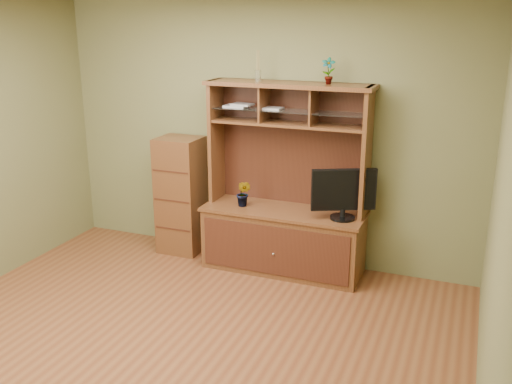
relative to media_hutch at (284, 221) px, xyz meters
The scene contains 8 objects.
room 1.95m from the media_hutch, 100.98° to the right, with size 4.54×4.04×2.74m.
media_hutch is the anchor object (origin of this frame).
monitor 0.73m from the media_hutch, ahead, with size 0.58×0.32×0.49m.
orchid_plant 0.50m from the media_hutch, 168.53° to the right, with size 0.15×0.12×0.27m, color #325B1F.
top_plant 1.55m from the media_hutch, 11.34° to the left, with size 0.13×0.09×0.25m, color #306D26.
reed_diffuser 1.53m from the media_hutch, 166.51° to the left, with size 0.06×0.06×0.30m.
magazines 1.20m from the media_hutch, 169.47° to the left, with size 0.60×0.18×0.04m.
side_cabinet 1.22m from the media_hutch, behind, with size 0.46×0.42×1.28m.
Camera 1 is at (2.07, -3.43, 2.50)m, focal length 40.00 mm.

